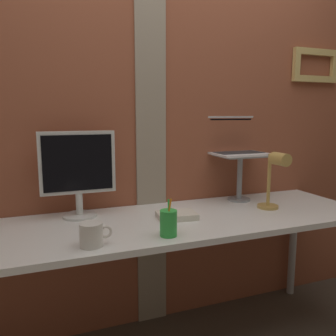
{
  "coord_description": "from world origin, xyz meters",
  "views": [
    {
      "loc": [
        -0.72,
        -1.59,
        1.29
      ],
      "look_at": [
        -0.07,
        0.1,
        1.0
      ],
      "focal_mm": 36.66,
      "sensor_mm": 36.0,
      "label": 1
    }
  ],
  "objects": [
    {
      "name": "monitor",
      "position": [
        -0.53,
        0.21,
        1.02
      ],
      "size": [
        0.38,
        0.18,
        0.45
      ],
      "color": "silver",
      "rests_on": "desk"
    },
    {
      "name": "pen_cup",
      "position": [
        -0.19,
        -0.23,
        0.81
      ],
      "size": [
        0.08,
        0.08,
        0.17
      ],
      "color": "green",
      "rests_on": "desk"
    },
    {
      "name": "desk",
      "position": [
        -0.07,
        0.0,
        0.68
      ],
      "size": [
        2.16,
        0.66,
        0.75
      ],
      "color": "white",
      "rests_on": "ground_plane"
    },
    {
      "name": "coffee_mug",
      "position": [
        -0.53,
        -0.23,
        0.8
      ],
      "size": [
        0.13,
        0.1,
        0.1
      ],
      "color": "silver",
      "rests_on": "desk"
    },
    {
      "name": "desk_lamp",
      "position": [
        0.51,
        -0.05,
        0.96
      ],
      "size": [
        0.12,
        0.2,
        0.33
      ],
      "color": "tan",
      "rests_on": "desk"
    },
    {
      "name": "paper_clutter_stack",
      "position": [
        -0.06,
        0.0,
        0.77
      ],
      "size": [
        0.21,
        0.16,
        0.03
      ],
      "primitive_type": "cube",
      "rotation": [
        0.0,
        0.0,
        -0.11
      ],
      "color": "silver",
      "rests_on": "desk"
    },
    {
      "name": "brick_wall_back",
      "position": [
        0.0,
        0.39,
        1.19
      ],
      "size": [
        3.37,
        0.16,
        2.38
      ],
      "color": "brown",
      "rests_on": "ground_plane"
    },
    {
      "name": "laptop_stand",
      "position": [
        0.45,
        0.21,
        0.94
      ],
      "size": [
        0.28,
        0.22,
        0.29
      ],
      "color": "gray",
      "rests_on": "desk"
    },
    {
      "name": "laptop",
      "position": [
        0.45,
        0.29,
        1.11
      ],
      "size": [
        0.33,
        0.31,
        0.24
      ],
      "color": "white",
      "rests_on": "laptop_stand"
    }
  ]
}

